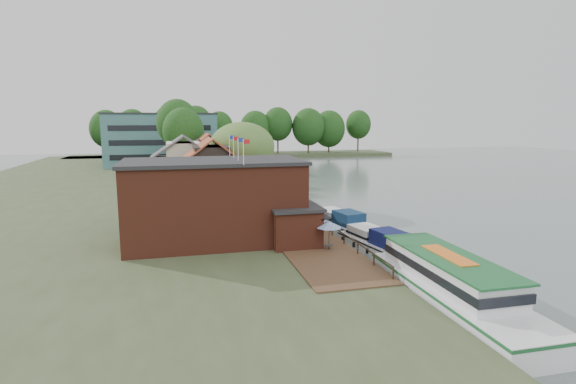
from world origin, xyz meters
TOP-DOWN VIEW (x-y plane):
  - ground at (0.00, 0.00)m, footprint 260.00×260.00m
  - land_bank at (-30.00, 35.00)m, footprint 50.00×140.00m
  - quay_deck at (-8.00, 10.00)m, footprint 6.00×50.00m
  - quay_rail at (-5.30, 10.50)m, footprint 0.20×49.00m
  - pub at (-14.00, -1.00)m, footprint 20.00×11.00m
  - hotel_block at (-22.00, 70.00)m, footprint 25.40×12.40m
  - cottage_a at (-15.00, 14.00)m, footprint 8.60×7.60m
  - cottage_b at (-18.00, 24.00)m, footprint 9.60×8.60m
  - cottage_c at (-14.00, 33.00)m, footprint 7.60×7.60m
  - willow at (-10.50, 19.00)m, footprint 8.60×8.60m
  - umbrella_0 at (-7.14, -6.26)m, footprint 2.08×2.08m
  - umbrella_1 at (-7.64, -3.60)m, footprint 2.28×2.28m
  - umbrella_2 at (-7.70, -0.82)m, footprint 1.98×1.98m
  - umbrella_3 at (-6.69, 2.32)m, footprint 2.07×2.07m
  - umbrella_4 at (-7.44, 4.77)m, footprint 2.36×2.36m
  - umbrella_5 at (-7.30, 8.38)m, footprint 2.11×2.11m
  - cruiser_0 at (-2.13, -4.65)m, footprint 4.87×10.24m
  - cruiser_1 at (-2.62, 3.45)m, footprint 5.09×10.54m
  - cruiser_2 at (-3.71, 23.88)m, footprint 3.73×9.19m
  - tour_boat at (-2.76, -17.05)m, footprint 4.52×15.39m
  - swan at (-4.50, -11.73)m, footprint 0.44×0.44m
  - bank_tree_0 at (-17.57, 40.48)m, footprint 7.09×7.09m
  - bank_tree_1 at (-18.41, 50.10)m, footprint 8.09×8.09m
  - bank_tree_2 at (-16.36, 57.77)m, footprint 7.05×7.05m
  - bank_tree_3 at (-14.07, 77.25)m, footprint 7.30×7.30m
  - bank_tree_4 at (-17.28, 87.17)m, footprint 7.78×7.78m
  - bank_tree_5 at (-10.88, 94.06)m, footprint 7.91×7.91m

SIDE VIEW (x-z plane):
  - ground at x=0.00m, z-range 0.00..0.00m
  - swan at x=-4.50m, z-range 0.00..0.44m
  - land_bank at x=-30.00m, z-range 0.00..1.00m
  - quay_deck at x=-8.00m, z-range 1.00..1.10m
  - cruiser_2 at x=-3.71m, z-range 0.00..2.13m
  - cruiser_0 at x=-2.13m, z-range 0.00..2.38m
  - cruiser_1 at x=-2.62m, z-range 0.00..2.46m
  - quay_rail at x=-5.30m, z-range 1.00..2.00m
  - tour_boat at x=-2.76m, z-range 0.00..3.35m
  - umbrella_0 at x=-7.14m, z-range 1.10..3.48m
  - umbrella_1 at x=-7.64m, z-range 1.10..3.48m
  - umbrella_2 at x=-7.70m, z-range 1.10..3.48m
  - umbrella_3 at x=-6.69m, z-range 1.10..3.48m
  - umbrella_4 at x=-7.44m, z-range 1.10..3.48m
  - umbrella_5 at x=-7.30m, z-range 1.10..3.48m
  - pub at x=-14.00m, z-range 1.00..8.30m
  - cottage_a at x=-15.00m, z-range 1.00..9.50m
  - cottage_b at x=-18.00m, z-range 1.00..9.50m
  - cottage_c at x=-14.00m, z-range 1.00..9.50m
  - willow at x=-10.50m, z-range 1.00..11.43m
  - bank_tree_2 at x=-16.36m, z-range 1.00..11.71m
  - bank_tree_3 at x=-14.07m, z-range 1.00..11.74m
  - bank_tree_5 at x=-10.88m, z-range 1.00..12.87m
  - bank_tree_4 at x=-17.28m, z-range 1.00..13.19m
  - hotel_block at x=-22.00m, z-range 1.00..13.30m
  - bank_tree_0 at x=-17.57m, z-range 1.00..13.80m
  - bank_tree_1 at x=-18.41m, z-range 1.00..15.68m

